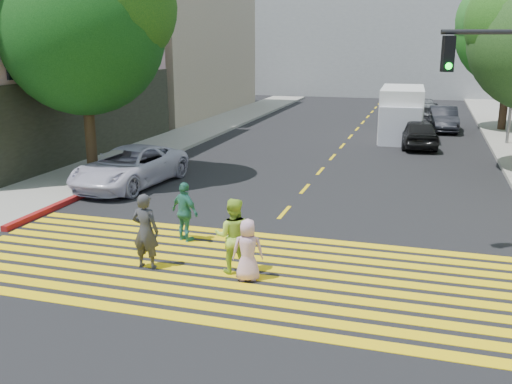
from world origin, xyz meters
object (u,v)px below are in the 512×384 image
at_px(pedestrian_child, 248,250).
at_px(pedestrian_extra, 185,212).
at_px(dark_car_near, 418,133).
at_px(silver_car, 422,109).
at_px(pedestrian_man, 146,231).
at_px(dark_car_parked, 443,119).
at_px(pedestrian_woman, 233,236).
at_px(tree_left, 85,23).
at_px(white_van, 401,115).
at_px(white_sedan, 130,167).

relative_size(pedestrian_child, pedestrian_extra, 0.88).
distance_m(dark_car_near, silver_car, 10.48).
xyz_separation_m(pedestrian_man, dark_car_parked, (6.82, 23.88, -0.17)).
bearing_deg(pedestrian_woman, silver_car, -108.98).
bearing_deg(pedestrian_child, silver_car, -113.97).
bearing_deg(tree_left, pedestrian_child, -41.27).
bearing_deg(dark_car_near, silver_car, -97.98).
height_order(pedestrian_extra, silver_car, pedestrian_extra).
bearing_deg(pedestrian_extra, pedestrian_woman, 164.34).
height_order(pedestrian_woman, white_van, white_van).
xyz_separation_m(pedestrian_child, silver_car, (3.12, 28.35, 0.04)).
xyz_separation_m(silver_car, white_van, (-0.96, -8.03, 0.55)).
xyz_separation_m(pedestrian_extra, dark_car_parked, (6.70, 21.95, -0.08)).
distance_m(pedestrian_child, white_van, 20.44).
bearing_deg(tree_left, pedestrian_man, -51.08).
distance_m(pedestrian_child, dark_car_parked, 24.29).
bearing_deg(white_sedan, white_van, 62.84).
relative_size(tree_left, silver_car, 1.66).
xyz_separation_m(tree_left, dark_car_parked, (12.72, 16.58, -4.96)).
bearing_deg(pedestrian_man, pedestrian_child, -178.93).
relative_size(pedestrian_woman, white_van, 0.30).
distance_m(tree_left, dark_car_near, 16.33).
xyz_separation_m(pedestrian_woman, pedestrian_extra, (-1.87, 1.61, -0.08)).
height_order(pedestrian_extra, white_van, white_van).
relative_size(pedestrian_man, white_sedan, 0.35).
bearing_deg(dark_car_near, white_van, -76.81).
height_order(pedestrian_woman, white_sedan, pedestrian_woman).
relative_size(pedestrian_extra, dark_car_near, 0.38).
relative_size(pedestrian_child, silver_car, 0.27).
distance_m(dark_car_parked, white_van, 4.25).
bearing_deg(pedestrian_child, pedestrian_woman, -53.75).
xyz_separation_m(tree_left, dark_car_near, (11.43, 10.56, -4.95)).
distance_m(white_sedan, dark_car_parked, 20.31).
bearing_deg(pedestrian_woman, dark_car_near, -113.16).
bearing_deg(pedestrian_extra, dark_car_parked, -81.75).
relative_size(pedestrian_man, dark_car_parked, 0.41).
height_order(dark_car_parked, white_van, white_van).
bearing_deg(dark_car_near, pedestrian_extra, 63.35).
bearing_deg(tree_left, dark_car_parked, 52.51).
xyz_separation_m(white_sedan, dark_car_near, (9.70, 11.06, 0.01)).
height_order(white_sedan, white_van, white_van).
bearing_deg(pedestrian_extra, white_sedan, -23.44).
distance_m(tree_left, pedestrian_woman, 11.58).
bearing_deg(dark_car_near, pedestrian_woman, 70.68).
bearing_deg(white_sedan, dark_car_parked, 63.04).
height_order(pedestrian_child, white_sedan, white_sedan).
relative_size(pedestrian_woman, dark_car_parked, 0.40).
xyz_separation_m(pedestrian_man, silver_car, (5.55, 28.34, -0.15)).
bearing_deg(pedestrian_woman, tree_left, -53.27).
distance_m(dark_car_near, white_van, 2.69).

